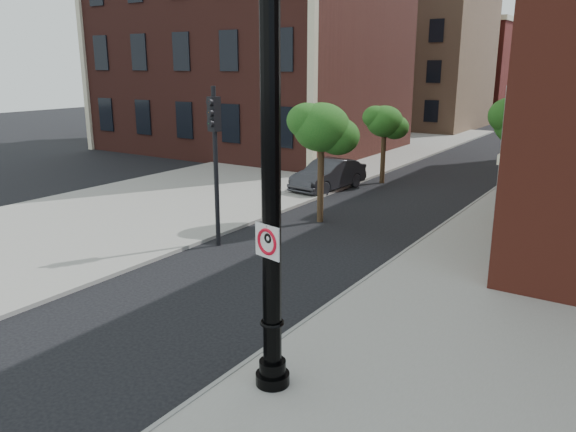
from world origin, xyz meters
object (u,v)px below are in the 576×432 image
Objects in this scene: traffic_signal_left at (215,141)px; traffic_signal_right at (518,154)px; lamppost at (271,210)px; parked_car at (328,175)px; no_parking_sign at (267,241)px.

traffic_signal_left is 1.08× the size of traffic_signal_right.
traffic_signal_right is at bearing 34.30° from traffic_signal_left.
lamppost is 1.69× the size of parked_car.
traffic_signal_right is at bearing 92.67° from no_parking_sign.
lamppost is at bearing 116.28° from no_parking_sign.
traffic_signal_left is (-6.37, 5.97, 0.06)m from lamppost.
no_parking_sign is at bearing -58.22° from parked_car.
lamppost reaches higher than traffic_signal_left.
lamppost reaches higher than no_parking_sign.
parked_car is (-7.55, 15.41, -2.68)m from lamppost.
no_parking_sign is at bearing -76.62° from lamppost.
lamppost reaches higher than parked_car.
no_parking_sign is 10.34m from traffic_signal_right.
no_parking_sign is 8.90m from traffic_signal_left.
lamppost is 0.53m from no_parking_sign.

